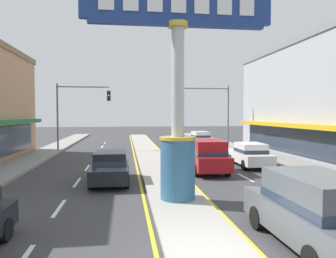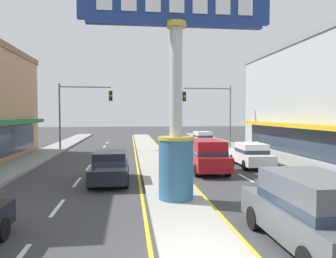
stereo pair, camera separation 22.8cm
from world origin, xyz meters
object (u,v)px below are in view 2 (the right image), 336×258
at_px(district_sign, 176,96).
at_px(sedan_far_right_lane, 251,155).
at_px(sedan_near_right_lane, 110,167).
at_px(suv_kerb_right, 311,211).
at_px(traffic_light_left_side, 79,105).
at_px(traffic_light_right_side, 213,105).
at_px(sedan_mid_left_lane, 202,138).
at_px(suv_near_left_lane, 207,155).

relative_size(district_sign, sedan_far_right_lane, 1.89).
distance_m(sedan_near_right_lane, suv_kerb_right, 10.23).
xyz_separation_m(sedan_far_right_lane, suv_kerb_right, (-3.30, -12.37, 0.20)).
distance_m(district_sign, traffic_light_left_side, 19.11).
xyz_separation_m(traffic_light_right_side, sedan_mid_left_lane, (-0.28, 3.27, -3.46)).
bearing_deg(district_sign, traffic_light_right_side, 70.94).
relative_size(sedan_near_right_lane, sedan_far_right_lane, 0.99).
bearing_deg(sedan_near_right_lane, traffic_light_right_side, 57.69).
bearing_deg(sedan_mid_left_lane, suv_near_left_lane, -102.07).
relative_size(traffic_light_right_side, suv_kerb_right, 1.34).
height_order(traffic_light_left_side, sedan_near_right_lane, traffic_light_left_side).
bearing_deg(traffic_light_left_side, traffic_light_right_side, 1.30).
bearing_deg(traffic_light_left_side, sedan_mid_left_lane, 16.02).
bearing_deg(suv_kerb_right, suv_near_left_lane, 90.01).
bearing_deg(traffic_light_left_side, suv_near_left_lane, -52.69).
bearing_deg(traffic_light_left_side, sedan_near_right_lane, -75.69).
distance_m(traffic_light_right_side, sedan_near_right_lane, 17.32).
bearing_deg(suv_kerb_right, sedan_mid_left_lane, 82.83).
bearing_deg(suv_near_left_lane, district_sign, -114.10).
height_order(sedan_far_right_lane, suv_kerb_right, suv_kerb_right).
bearing_deg(district_sign, suv_kerb_right, -59.52).
bearing_deg(sedan_mid_left_lane, sedan_near_right_lane, -116.52).
distance_m(sedan_far_right_lane, suv_kerb_right, 12.81).
bearing_deg(district_sign, suv_near_left_lane, 65.90).
distance_m(district_sign, suv_near_left_lane, 7.40).
xyz_separation_m(sedan_near_right_lane, suv_near_left_lane, (5.49, 2.16, 0.20)).
bearing_deg(sedan_far_right_lane, suv_near_left_lane, -154.42).
height_order(traffic_light_left_side, suv_kerb_right, traffic_light_left_side).
height_order(sedan_near_right_lane, sedan_far_right_lane, same).
bearing_deg(sedan_far_right_lane, suv_kerb_right, -104.92).
distance_m(sedan_far_right_lane, sedan_mid_left_lane, 13.88).
xyz_separation_m(traffic_light_left_side, suv_kerb_right, (9.07, -22.70, -3.26)).
relative_size(district_sign, suv_near_left_lane, 1.78).
distance_m(traffic_light_left_side, suv_near_left_lane, 15.32).
height_order(traffic_light_left_side, traffic_light_right_side, same).
height_order(traffic_light_right_side, sedan_near_right_lane, traffic_light_right_side).
bearing_deg(sedan_mid_left_lane, traffic_light_left_side, -163.98).
distance_m(district_sign, sedan_far_right_lane, 10.34).
xyz_separation_m(traffic_light_right_side, sedan_near_right_lane, (-9.07, -14.35, -3.46)).
height_order(sedan_far_right_lane, sedan_mid_left_lane, same).
bearing_deg(traffic_light_left_side, suv_kerb_right, -68.21).
bearing_deg(sedan_far_right_lane, sedan_near_right_lane, -156.96).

